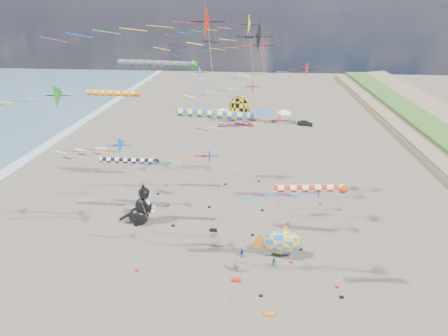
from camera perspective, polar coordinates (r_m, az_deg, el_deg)
ground at (r=34.43m, az=0.19°, el=-23.51°), size 260.00×260.00×0.00m
delta_kite_0 at (r=47.17m, az=-20.31°, el=2.03°), size 8.87×1.54×9.85m
delta_kite_1 at (r=41.72m, az=2.94°, el=22.08°), size 11.64×2.57×25.25m
delta_kite_2 at (r=33.68m, az=-25.35°, el=10.09°), size 11.80×2.49×19.97m
delta_kite_3 at (r=25.94m, az=-7.24°, el=22.20°), size 13.54×2.56×26.19m
delta_kite_4 at (r=28.70m, az=-2.82°, el=0.37°), size 9.85×1.62×15.09m
delta_kite_5 at (r=50.42m, az=-5.02°, el=15.11°), size 11.10×2.08×18.61m
delta_kite_6 at (r=32.06m, az=13.43°, el=-4.40°), size 9.54×1.83×11.71m
delta_kite_7 at (r=43.45m, az=4.79°, el=19.01°), size 15.59×3.15×23.13m
delta_kite_8 at (r=38.31m, az=-17.47°, el=3.65°), size 9.52×2.05×13.95m
delta_kite_9 at (r=44.99m, az=11.83°, el=15.07°), size 13.52×2.48×19.97m
delta_kite_10 at (r=35.18m, az=7.95°, el=6.88°), size 11.22×2.18×16.41m
delta_kite_11 at (r=36.20m, az=5.20°, el=20.45°), size 14.28×3.13×24.76m
delta_kite_12 at (r=39.51m, az=4.03°, el=12.63°), size 11.75×1.95×18.72m
windsock_0 at (r=43.80m, az=-10.43°, el=16.31°), size 10.69×0.86×19.98m
windsock_1 at (r=49.71m, az=-17.23°, el=11.50°), size 8.48×0.80×15.60m
windsock_2 at (r=53.16m, az=2.11°, el=6.97°), size 6.73×0.62×9.77m
windsock_3 at (r=42.95m, az=-14.88°, el=1.13°), size 8.44×0.73×9.45m
windsock_4 at (r=35.95m, az=-1.15°, el=8.68°), size 9.33×0.87×16.19m
windsock_5 at (r=30.25m, az=14.24°, el=-3.37°), size 7.48×0.70×12.24m
angelfish_kite at (r=39.16m, az=2.24°, el=9.63°), size 3.74×3.02×16.88m
cat_inflatable at (r=46.07m, az=-13.63°, el=-5.86°), size 4.32×2.70×5.43m
fish_inflatable at (r=40.08m, az=9.43°, el=-11.85°), size 6.05×2.45×4.27m
person_adult at (r=38.26m, az=1.98°, el=-15.59°), size 0.68×0.46×1.82m
child_green at (r=39.44m, az=8.15°, el=-15.03°), size 0.60×0.48×1.18m
child_blue at (r=40.41m, az=2.94°, el=-13.72°), size 0.65×0.62×1.08m
kite_bag_0 at (r=44.64m, az=-1.77°, el=-10.08°), size 0.90×0.44×0.30m
kite_bag_1 at (r=37.74m, az=2.02°, el=-17.81°), size 0.90×0.44×0.30m
kite_bag_2 at (r=34.86m, az=7.44°, el=-22.62°), size 0.90×0.44×0.30m
tent_row at (r=85.78m, az=4.80°, el=9.58°), size 19.20×4.20×3.80m
parked_car at (r=85.40m, az=13.12°, el=7.18°), size 3.96×2.23×1.27m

